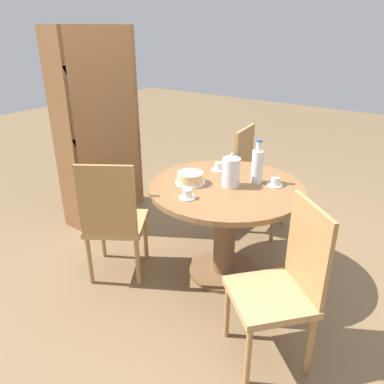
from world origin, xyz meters
name	(u,v)px	position (x,y,z in m)	size (l,w,h in m)	color
ground_plane	(223,272)	(0.00, 0.00, 0.00)	(14.00, 14.00, 0.00)	brown
dining_table	(226,210)	(0.00, 0.00, 0.55)	(1.11, 1.11, 0.75)	brown
chair_a	(283,284)	(-0.49, -0.67, 0.49)	(0.59, 0.59, 0.96)	#A87A47
chair_b	(255,179)	(0.81, 0.17, 0.49)	(0.47, 0.47, 0.96)	#A87A47
chair_c	(114,219)	(-0.51, 0.65, 0.49)	(0.58, 0.58, 0.96)	#A87A47
bookshelf	(99,132)	(0.16, 1.51, 0.87)	(0.83, 0.28, 1.81)	brown
coffee_pot	(231,171)	(0.01, -0.03, 0.86)	(0.13, 0.13, 0.25)	silver
water_bottle	(257,166)	(0.17, -0.15, 0.88)	(0.08, 0.08, 0.32)	silver
cake_main	(190,178)	(-0.12, 0.23, 0.79)	(0.22, 0.22, 0.08)	silver
cup_a	(219,167)	(0.22, 0.21, 0.78)	(0.11, 0.11, 0.06)	silver
cup_b	(275,182)	(0.20, -0.28, 0.78)	(0.11, 0.11, 0.06)	silver
cup_c	(187,195)	(-0.34, 0.10, 0.78)	(0.11, 0.11, 0.06)	silver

